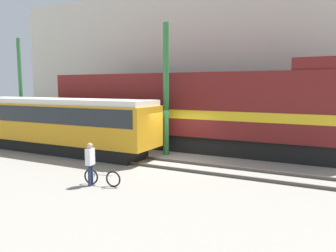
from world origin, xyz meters
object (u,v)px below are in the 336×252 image
(freight_locomotive, at_px, (189,110))
(bicycle, at_px, (102,178))
(streetcar, at_px, (58,122))
(utility_pole_left, at_px, (21,90))
(utility_pole_center, at_px, (166,90))
(person, at_px, (90,160))

(freight_locomotive, distance_m, bicycle, 8.75)
(streetcar, height_order, utility_pole_left, utility_pole_left)
(streetcar, relative_size, utility_pole_left, 1.74)
(streetcar, distance_m, utility_pole_left, 6.45)
(bicycle, height_order, utility_pole_left, utility_pole_left)
(bicycle, xyz_separation_m, utility_pole_center, (-0.50, 6.31, 3.32))
(freight_locomotive, bearing_deg, utility_pole_left, -169.81)
(bicycle, bearing_deg, streetcar, 147.50)
(freight_locomotive, bearing_deg, streetcar, -145.58)
(bicycle, distance_m, person, 0.83)
(person, height_order, utility_pole_left, utility_pole_left)
(utility_pole_left, bearing_deg, utility_pole_center, 0.00)
(bicycle, relative_size, utility_pole_left, 0.22)
(freight_locomotive, relative_size, bicycle, 11.31)
(utility_pole_left, height_order, utility_pole_center, utility_pole_center)
(bicycle, relative_size, person, 0.95)
(utility_pole_left, bearing_deg, bicycle, -27.23)
(streetcar, distance_m, utility_pole_center, 6.61)
(bicycle, relative_size, utility_pole_center, 0.22)
(utility_pole_left, bearing_deg, streetcar, -20.69)
(freight_locomotive, xyz_separation_m, streetcar, (-6.38, -4.38, -0.64))
(freight_locomotive, relative_size, utility_pole_center, 2.51)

